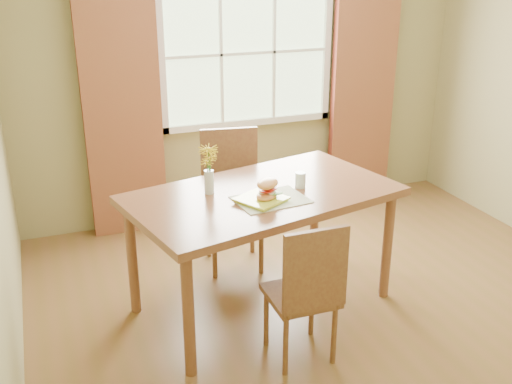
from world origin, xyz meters
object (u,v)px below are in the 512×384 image
object	(u,v)px
water_glass	(300,180)
croissant_sandwich	(267,189)
dining_table	(263,204)
flower_vase	(209,164)
chair_far	(232,192)
chair_near	(306,288)

from	to	relation	value
water_glass	croissant_sandwich	bearing A→B (deg)	-152.85
dining_table	water_glass	bearing A→B (deg)	-16.68
water_glass	flower_vase	distance (m)	0.63
dining_table	chair_far	distance (m)	0.73
chair_near	water_glass	world-z (taller)	water_glass
dining_table	croissant_sandwich	bearing A→B (deg)	-115.30
chair_far	chair_near	bearing A→B (deg)	-81.31
chair_far	dining_table	bearing A→B (deg)	-81.88
chair_far	water_glass	world-z (taller)	chair_far
chair_far	croissant_sandwich	size ratio (longest dim) A/B	4.98
chair_far	water_glass	bearing A→B (deg)	-61.92
croissant_sandwich	flower_vase	world-z (taller)	flower_vase
flower_vase	chair_near	bearing A→B (deg)	-67.15
croissant_sandwich	chair_near	bearing A→B (deg)	-127.43
croissant_sandwich	flower_vase	bearing A→B (deg)	96.71
chair_near	croissant_sandwich	size ratio (longest dim) A/B	4.32
dining_table	croissant_sandwich	distance (m)	0.25
chair_far	flower_vase	distance (m)	0.85
croissant_sandwich	water_glass	distance (m)	0.34
croissant_sandwich	chair_far	bearing A→B (deg)	45.28
chair_near	water_glass	size ratio (longest dim) A/B	8.73
dining_table	chair_near	xyz separation A→B (m)	(-0.00, -0.70, -0.26)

